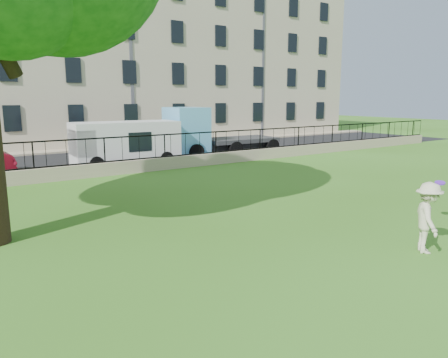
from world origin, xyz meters
TOP-DOWN VIEW (x-y plane):
  - ground at (0.00, 0.00)m, footprint 120.00×120.00m
  - retaining_wall at (0.00, 12.00)m, footprint 50.00×0.40m
  - iron_railing at (0.00, 12.00)m, footprint 50.00×0.05m
  - street at (0.00, 16.70)m, footprint 60.00×9.00m
  - sidewalk at (0.00, 21.90)m, footprint 60.00×1.40m
  - building_row at (0.00, 27.57)m, footprint 56.40×10.40m
  - man at (2.50, -1.79)m, footprint 1.17×1.18m
  - frisbee at (4.70, -0.82)m, footprint 0.35×0.36m
  - white_van at (2.00, 14.40)m, footprint 5.48×2.45m
  - blue_truck at (8.47, 14.95)m, footprint 7.04×2.80m

SIDE VIEW (x-z plane):
  - ground at x=0.00m, z-range 0.00..0.00m
  - street at x=0.00m, z-range 0.00..0.01m
  - sidewalk at x=0.00m, z-range 0.00..0.12m
  - retaining_wall at x=0.00m, z-range 0.00..0.60m
  - man at x=2.50m, z-range 0.00..1.63m
  - white_van at x=2.00m, z-range 0.00..2.25m
  - iron_railing at x=0.00m, z-range 0.59..1.72m
  - frisbee at x=4.70m, z-range 1.15..1.28m
  - blue_truck at x=8.47m, z-range 0.00..2.90m
  - building_row at x=0.00m, z-range 0.02..13.82m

